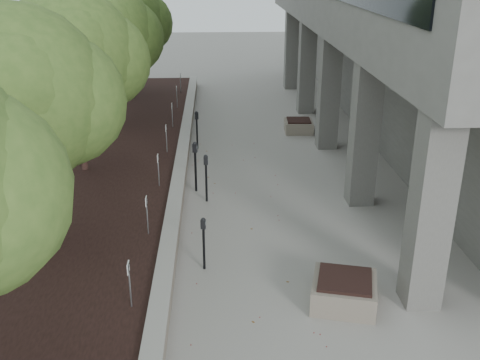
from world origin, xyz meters
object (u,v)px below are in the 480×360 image
object	(u,v)px
crabapple_tree_2	(22,132)
planter_back	(299,126)
crabapple_tree_4	(106,55)
parking_meter_2	(204,244)
parking_meter_5	(197,130)
parking_meter_3	(206,178)
crabapple_tree_5	(125,37)
planter_front	(344,291)
parking_meter_4	(195,167)
crabapple_tree_3	(75,83)

from	to	relation	value
crabapple_tree_2	planter_back	size ratio (longest dim) A/B	4.95
crabapple_tree_4	parking_meter_2	bearing A→B (deg)	-70.14
parking_meter_5	planter_back	distance (m)	4.48
parking_meter_3	planter_back	distance (m)	7.62
crabapple_tree_5	parking_meter_5	xyz separation A→B (m)	(3.43, -7.00, -2.41)
crabapple_tree_4	planter_back	distance (m)	7.99
crabapple_tree_2	parking_meter_3	xyz separation A→B (m)	(3.82, 3.24, -2.41)
crabapple_tree_4	parking_meter_2	xyz separation A→B (m)	(3.80, -10.52, -2.48)
planter_front	parking_meter_2	bearing A→B (deg)	152.52
crabapple_tree_5	parking_meter_4	size ratio (longest dim) A/B	3.49
crabapple_tree_5	planter_back	distance (m)	9.47
planter_front	planter_back	distance (m)	11.95
crabapple_tree_2	parking_meter_3	distance (m)	5.55
crabapple_tree_3	planter_front	distance (m)	10.06
parking_meter_3	parking_meter_5	world-z (taller)	parking_meter_3
crabapple_tree_3	planter_back	size ratio (longest dim) A/B	4.95
crabapple_tree_4	parking_meter_3	distance (m)	8.13
planter_back	crabapple_tree_3	bearing A→B (deg)	-146.58
parking_meter_4	crabapple_tree_2	bearing A→B (deg)	-117.31
parking_meter_4	planter_back	distance (m)	7.14
parking_meter_4	parking_meter_5	xyz separation A→B (m)	(-0.06, 4.00, -0.07)
crabapple_tree_2	crabapple_tree_3	xyz separation A→B (m)	(0.00, 5.00, 0.00)
parking_meter_3	parking_meter_4	size ratio (longest dim) A/B	0.92
crabapple_tree_3	crabapple_tree_4	xyz separation A→B (m)	(0.00, 5.00, 0.00)
parking_meter_5	planter_front	distance (m)	10.51
crabapple_tree_5	parking_meter_2	bearing A→B (deg)	-76.24
crabapple_tree_2	parking_meter_2	world-z (taller)	crabapple_tree_2
crabapple_tree_2	crabapple_tree_5	size ratio (longest dim) A/B	1.00
crabapple_tree_2	parking_meter_4	xyz separation A→B (m)	(3.49, 4.01, -2.34)
parking_meter_4	planter_back	xyz separation A→B (m)	(3.96, 5.91, -0.52)
parking_meter_2	planter_back	world-z (taller)	parking_meter_2
planter_back	planter_front	bearing A→B (deg)	-93.87
parking_meter_2	planter_front	distance (m)	3.23
crabapple_tree_5	parking_meter_2	size ratio (longest dim) A/B	4.24
parking_meter_4	parking_meter_3	bearing A→B (deg)	-53.26
parking_meter_2	crabapple_tree_4	bearing A→B (deg)	122.05
crabapple_tree_4	parking_meter_4	xyz separation A→B (m)	(3.49, -5.99, -2.34)
planter_back	crabapple_tree_2	bearing A→B (deg)	-126.93
parking_meter_4	parking_meter_5	distance (m)	4.00
crabapple_tree_5	parking_meter_3	size ratio (longest dim) A/B	3.81
crabapple_tree_2	parking_meter_2	xyz separation A→B (m)	(3.80, -0.52, -2.48)
crabapple_tree_2	planter_back	world-z (taller)	crabapple_tree_2
crabapple_tree_3	crabapple_tree_5	distance (m)	10.00
crabapple_tree_3	parking_meter_3	xyz separation A→B (m)	(3.82, -1.76, -2.41)
crabapple_tree_3	planter_front	world-z (taller)	crabapple_tree_3
parking_meter_2	planter_back	distance (m)	11.07
parking_meter_2	parking_meter_4	distance (m)	4.54
crabapple_tree_3	parking_meter_2	bearing A→B (deg)	-55.45
crabapple_tree_3	crabapple_tree_4	world-z (taller)	same
crabapple_tree_4	parking_meter_4	size ratio (longest dim) A/B	3.49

